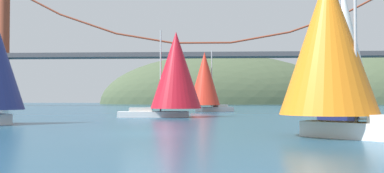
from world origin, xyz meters
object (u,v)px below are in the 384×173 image
at_px(sailboat_white_mainsail, 344,51).
at_px(sailboat_crimson_sail, 175,72).
at_px(sailboat_scarlet_sail, 205,80).
at_px(sailboat_orange_sail, 330,47).

bearing_deg(sailboat_white_mainsail, sailboat_crimson_sail, 168.78).
height_order(sailboat_crimson_sail, sailboat_scarlet_sail, sailboat_scarlet_sail).
bearing_deg(sailboat_crimson_sail, sailboat_orange_sail, -66.88).
distance_m(sailboat_crimson_sail, sailboat_white_mainsail, 15.71).
relative_size(sailboat_white_mainsail, sailboat_scarlet_sail, 1.41).
xyz_separation_m(sailboat_crimson_sail, sailboat_scarlet_sail, (2.52, 18.00, -0.03)).
xyz_separation_m(sailboat_crimson_sail, sailboat_orange_sail, (9.31, -21.80, -0.22)).
height_order(sailboat_crimson_sail, sailboat_orange_sail, sailboat_orange_sail).
distance_m(sailboat_orange_sail, sailboat_white_mainsail, 19.78).
bearing_deg(sailboat_scarlet_sail, sailboat_crimson_sail, -97.97).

